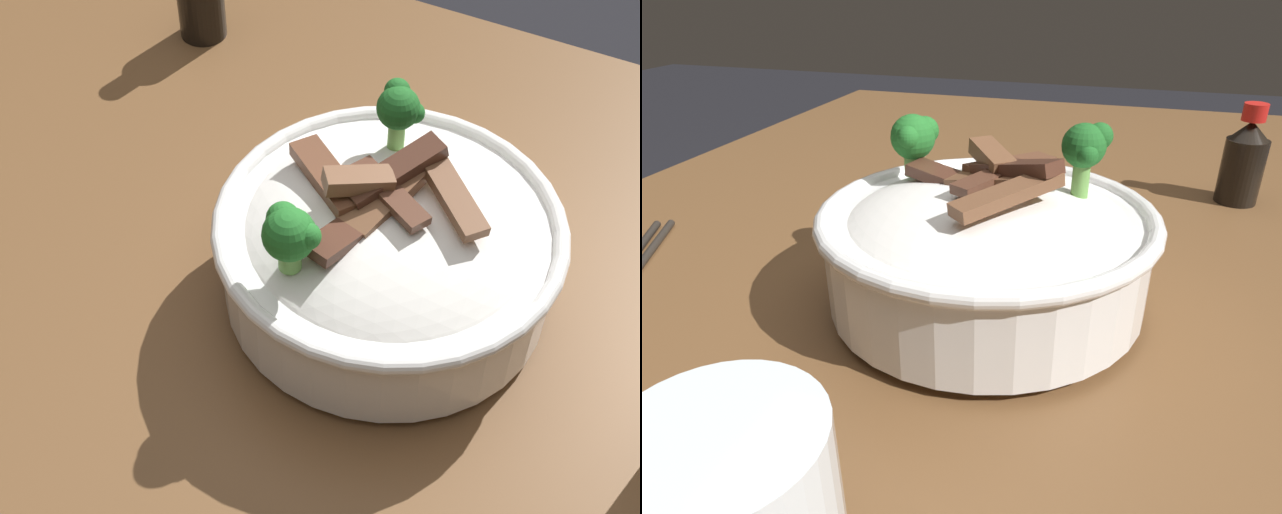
# 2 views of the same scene
# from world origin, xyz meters

# --- Properties ---
(dining_table) EXTENTS (1.26, 0.83, 0.74)m
(dining_table) POSITION_xyz_m (0.00, 0.00, 0.59)
(dining_table) COLOR brown
(dining_table) RESTS_ON ground
(rice_bowl) EXTENTS (0.25, 0.25, 0.14)m
(rice_bowl) POSITION_xyz_m (0.12, 0.06, 0.79)
(rice_bowl) COLOR white
(rice_bowl) RESTS_ON dining_table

